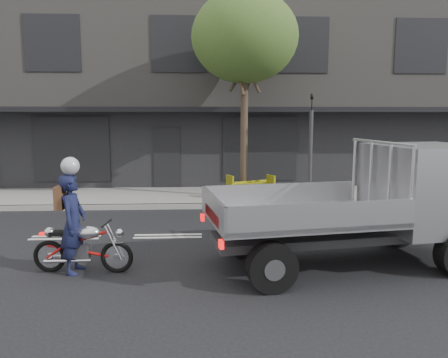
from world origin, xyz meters
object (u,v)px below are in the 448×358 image
street_tree (245,38)px  rider (73,224)px  flatbed_ute (403,193)px  construction_barrier (251,187)px  motorcycle (83,246)px  traffic_light_pole (310,154)px

street_tree → rider: (-3.71, -6.51, -4.37)m
flatbed_ute → construction_barrier: 6.19m
motorcycle → rider: rider is taller
flatbed_ute → construction_barrier: size_ratio=3.76×
traffic_light_pole → flatbed_ute: (0.49, -5.36, -0.29)m
traffic_light_pole → flatbed_ute: 5.39m
construction_barrier → flatbed_ute: bearing=-68.0°
traffic_light_pole → construction_barrier: size_ratio=2.44×
flatbed_ute → construction_barrier: flatbed_ute is taller
motorcycle → rider: 0.44m
street_tree → traffic_light_pole: (2.00, -0.85, -3.63)m
rider → construction_barrier: 7.15m
traffic_light_pole → motorcycle: (-5.56, -5.66, -1.17)m
street_tree → construction_barrier: bearing=-70.2°
motorcycle → rider: size_ratio=1.02×
street_tree → traffic_light_pole: size_ratio=1.93×
street_tree → flatbed_ute: street_tree is taller
traffic_light_pole → motorcycle: size_ratio=1.90×
street_tree → motorcycle: (-3.56, -6.51, -4.79)m
construction_barrier → street_tree: bearing=109.8°
rider → construction_barrier: size_ratio=1.26×
motorcycle → rider: bearing=-175.4°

